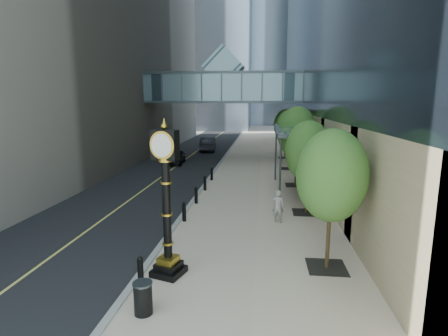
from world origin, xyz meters
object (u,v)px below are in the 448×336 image
Objects in this scene: street_clock at (167,212)px; pedestrian at (278,206)px; car_far at (208,144)px; trash_bin at (143,299)px; car_near at (175,157)px.

pedestrian is (4.01, 5.96, -1.47)m from street_clock.
street_clock is 32.43m from car_far.
car_far is (-3.56, 34.53, 0.37)m from trash_bin.
street_clock is 1.31× the size of car_near.
street_clock is at bearing 90.85° from car_far.
pedestrian reaches higher than trash_bin.
trash_bin is 0.17× the size of car_far.
street_clock is at bearing 87.66° from trash_bin.
street_clock reaches higher than pedestrian.
car_far is at bearing -58.56° from pedestrian.
pedestrian is 27.33m from car_far.
car_far is at bearing 95.89° from trash_bin.
pedestrian is (4.11, 8.31, 0.37)m from trash_bin.
car_near is at bearing 102.12° from trash_bin.
car_near reaches higher than trash_bin.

